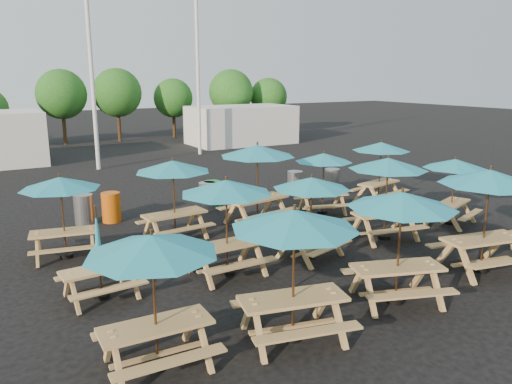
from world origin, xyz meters
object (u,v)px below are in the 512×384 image
picnic_unit_3 (294,227)px  waste_bin_4 (295,183)px  picnic_unit_9 (489,183)px  waste_bin_0 (84,209)px  waste_bin_1 (111,207)px  waste_bin_3 (212,194)px  picnic_unit_6 (402,206)px  waste_bin_5 (332,181)px  picnic_unit_11 (324,161)px  picnic_unit_7 (312,188)px  waste_bin_2 (207,196)px  picnic_unit_4 (226,192)px  picnic_unit_10 (388,168)px  picnic_unit_13 (455,167)px  picnic_unit_2 (60,187)px  picnic_unit_14 (381,150)px  picnic_unit_5 (173,170)px  picnic_unit_0 (152,252)px  picnic_unit_1 (99,261)px  picnic_unit_8 (257,155)px

picnic_unit_3 → waste_bin_4: size_ratio=2.79×
picnic_unit_9 → waste_bin_0: bearing=141.2°
waste_bin_1 → picnic_unit_3: bearing=-84.3°
picnic_unit_3 → waste_bin_3: (2.71, 9.10, -1.64)m
picnic_unit_6 → waste_bin_5: bearing=78.0°
waste_bin_4 → picnic_unit_9: bearing=-93.7°
picnic_unit_11 → waste_bin_0: 8.02m
picnic_unit_7 → waste_bin_2: picnic_unit_7 is taller
picnic_unit_6 → picnic_unit_4: bearing=146.8°
waste_bin_3 → waste_bin_0: bearing=177.5°
picnic_unit_10 → picnic_unit_13: size_ratio=1.03×
picnic_unit_2 → picnic_unit_14: bearing=12.3°
picnic_unit_13 → waste_bin_3: (-5.72, 5.71, -1.36)m
picnic_unit_5 → waste_bin_1: picnic_unit_5 is taller
picnic_unit_2 → picnic_unit_5: picnic_unit_5 is taller
picnic_unit_3 → waste_bin_1: picnic_unit_3 is taller
picnic_unit_0 → picnic_unit_2: size_ratio=0.98×
picnic_unit_3 → picnic_unit_7: (2.73, 3.20, -0.25)m
waste_bin_2 → waste_bin_3: size_ratio=1.00×
waste_bin_3 → picnic_unit_4: bearing=-112.1°
picnic_unit_11 → picnic_unit_13: 4.15m
picnic_unit_6 → waste_bin_1: bearing=131.1°
picnic_unit_11 → picnic_unit_1: bearing=-143.1°
picnic_unit_2 → picnic_unit_6: picnic_unit_6 is taller
picnic_unit_5 → picnic_unit_11: picnic_unit_5 is taller
picnic_unit_3 → picnic_unit_7: picnic_unit_3 is taller
picnic_unit_0 → picnic_unit_5: (2.68, 6.10, 0.03)m
picnic_unit_3 → waste_bin_0: (-1.73, 9.29, -1.64)m
picnic_unit_6 → waste_bin_0: 10.28m
picnic_unit_11 → waste_bin_1: picnic_unit_11 is taller
picnic_unit_11 → waste_bin_3: bearing=155.3°
picnic_unit_8 → picnic_unit_10: picnic_unit_8 is taller
picnic_unit_1 → picnic_unit_8: 6.59m
picnic_unit_7 → waste_bin_3: 6.06m
picnic_unit_9 → waste_bin_0: (-7.51, 8.93, -1.72)m
picnic_unit_11 → picnic_unit_10: bearing=-75.6°
picnic_unit_3 → picnic_unit_11: bearing=61.7°
picnic_unit_4 → picnic_unit_0: bearing=-135.2°
picnic_unit_11 → waste_bin_2: bearing=159.0°
picnic_unit_14 → picnic_unit_9: bearing=-126.0°
picnic_unit_4 → picnic_unit_5: (-0.07, 3.20, -0.01)m
picnic_unit_0 → picnic_unit_14: picnic_unit_0 is taller
waste_bin_1 → picnic_unit_7: bearing=-58.4°
picnic_unit_0 → picnic_unit_10: bearing=22.4°
picnic_unit_10 → picnic_unit_13: 2.91m
picnic_unit_11 → waste_bin_3: 4.16m
picnic_unit_1 → waste_bin_3: bearing=42.5°
picnic_unit_11 → waste_bin_5: size_ratio=2.52×
picnic_unit_1 → waste_bin_5: 11.84m
picnic_unit_9 → picnic_unit_14: (2.69, 6.35, -0.22)m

